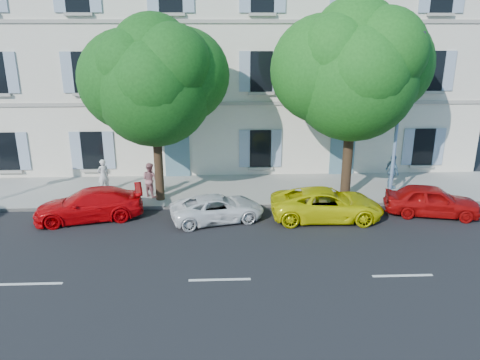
{
  "coord_description": "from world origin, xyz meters",
  "views": [
    {
      "loc": [
        0.08,
        -17.32,
        7.79
      ],
      "look_at": [
        0.92,
        2.0,
        1.4
      ],
      "focal_mm": 35.0,
      "sensor_mm": 36.0,
      "label": 1
    }
  ],
  "objects_px": {
    "pedestrian_a": "(103,175)",
    "pedestrian_b": "(150,180)",
    "tree_right": "(353,77)",
    "street_lamp": "(400,108)",
    "pedestrian_c": "(392,172)",
    "car_red_coupe": "(89,205)",
    "car_yellow_supercar": "(327,204)",
    "car_red_hatchback": "(432,200)",
    "car_white_coupe": "(217,208)",
    "tree_left": "(154,87)"
  },
  "relations": [
    {
      "from": "car_yellow_supercar",
      "to": "pedestrian_a",
      "type": "xyz_separation_m",
      "value": [
        -10.09,
        3.45,
        0.3
      ]
    },
    {
      "from": "pedestrian_b",
      "to": "pedestrian_c",
      "type": "height_order",
      "value": "pedestrian_c"
    },
    {
      "from": "car_white_coupe",
      "to": "pedestrian_b",
      "type": "relative_size",
      "value": 2.4
    },
    {
      "from": "tree_right",
      "to": "pedestrian_c",
      "type": "distance_m",
      "value": 5.44
    },
    {
      "from": "tree_right",
      "to": "pedestrian_c",
      "type": "bearing_deg",
      "value": 22.85
    },
    {
      "from": "car_yellow_supercar",
      "to": "tree_left",
      "type": "relative_size",
      "value": 0.59
    },
    {
      "from": "car_white_coupe",
      "to": "pedestrian_a",
      "type": "relative_size",
      "value": 2.43
    },
    {
      "from": "pedestrian_a",
      "to": "pedestrian_b",
      "type": "xyz_separation_m",
      "value": [
        2.34,
        -0.77,
        0.01
      ]
    },
    {
      "from": "pedestrian_a",
      "to": "tree_left",
      "type": "bearing_deg",
      "value": 119.8
    },
    {
      "from": "car_white_coupe",
      "to": "pedestrian_b",
      "type": "bearing_deg",
      "value": 35.52
    },
    {
      "from": "tree_left",
      "to": "tree_right",
      "type": "relative_size",
      "value": 0.93
    },
    {
      "from": "car_red_coupe",
      "to": "pedestrian_c",
      "type": "height_order",
      "value": "pedestrian_c"
    },
    {
      "from": "tree_left",
      "to": "car_white_coupe",
      "type": "bearing_deg",
      "value": -40.19
    },
    {
      "from": "street_lamp",
      "to": "car_red_coupe",
      "type": "bearing_deg",
      "value": -175.05
    },
    {
      "from": "car_white_coupe",
      "to": "pedestrian_c",
      "type": "distance_m",
      "value": 9.19
    },
    {
      "from": "pedestrian_c",
      "to": "tree_right",
      "type": "bearing_deg",
      "value": 99.84
    },
    {
      "from": "street_lamp",
      "to": "pedestrian_b",
      "type": "bearing_deg",
      "value": 174.11
    },
    {
      "from": "car_red_coupe",
      "to": "car_white_coupe",
      "type": "distance_m",
      "value": 5.41
    },
    {
      "from": "car_yellow_supercar",
      "to": "tree_right",
      "type": "distance_m",
      "value": 5.65
    },
    {
      "from": "car_yellow_supercar",
      "to": "tree_right",
      "type": "relative_size",
      "value": 0.55
    },
    {
      "from": "car_red_hatchback",
      "to": "pedestrian_a",
      "type": "relative_size",
      "value": 2.43
    },
    {
      "from": "pedestrian_c",
      "to": "car_red_hatchback",
      "type": "bearing_deg",
      "value": 178.57
    },
    {
      "from": "pedestrian_b",
      "to": "car_white_coupe",
      "type": "bearing_deg",
      "value": 176.24
    },
    {
      "from": "car_white_coupe",
      "to": "tree_right",
      "type": "xyz_separation_m",
      "value": [
        5.98,
        2.23,
        5.11
      ]
    },
    {
      "from": "pedestrian_a",
      "to": "car_yellow_supercar",
      "type": "bearing_deg",
      "value": 124.04
    },
    {
      "from": "car_white_coupe",
      "to": "pedestrian_b",
      "type": "distance_m",
      "value": 4.16
    },
    {
      "from": "street_lamp",
      "to": "pedestrian_b",
      "type": "distance_m",
      "value": 11.65
    },
    {
      "from": "tree_left",
      "to": "pedestrian_a",
      "type": "distance_m",
      "value": 5.32
    },
    {
      "from": "pedestrian_c",
      "to": "car_red_coupe",
      "type": "bearing_deg",
      "value": 88.84
    },
    {
      "from": "car_yellow_supercar",
      "to": "tree_left",
      "type": "height_order",
      "value": "tree_left"
    },
    {
      "from": "tree_left",
      "to": "tree_right",
      "type": "bearing_deg",
      "value": -0.06
    },
    {
      "from": "car_red_hatchback",
      "to": "tree_right",
      "type": "xyz_separation_m",
      "value": [
        -3.22,
        2.03,
        4.99
      ]
    },
    {
      "from": "car_red_hatchback",
      "to": "pedestrian_c",
      "type": "xyz_separation_m",
      "value": [
        -0.64,
        3.12,
        0.34
      ]
    },
    {
      "from": "car_white_coupe",
      "to": "tree_left",
      "type": "height_order",
      "value": "tree_left"
    },
    {
      "from": "tree_right",
      "to": "street_lamp",
      "type": "xyz_separation_m",
      "value": [
        1.93,
        -0.69,
        -1.23
      ]
    },
    {
      "from": "car_red_coupe",
      "to": "tree_right",
      "type": "distance_m",
      "value": 12.57
    },
    {
      "from": "car_white_coupe",
      "to": "pedestrian_b",
      "type": "xyz_separation_m",
      "value": [
        -3.15,
        2.68,
        0.42
      ]
    },
    {
      "from": "car_red_coupe",
      "to": "pedestrian_c",
      "type": "relative_size",
      "value": 2.62
    },
    {
      "from": "tree_left",
      "to": "pedestrian_b",
      "type": "distance_m",
      "value": 4.37
    },
    {
      "from": "tree_right",
      "to": "pedestrian_c",
      "type": "height_order",
      "value": "tree_right"
    },
    {
      "from": "tree_left",
      "to": "pedestrian_b",
      "type": "xyz_separation_m",
      "value": [
        -0.5,
        0.44,
        -4.32
      ]
    },
    {
      "from": "car_yellow_supercar",
      "to": "car_red_coupe",
      "type": "bearing_deg",
      "value": 88.91
    },
    {
      "from": "car_red_coupe",
      "to": "pedestrian_b",
      "type": "xyz_separation_m",
      "value": [
        2.25,
        2.29,
        0.32
      ]
    },
    {
      "from": "car_red_coupe",
      "to": "pedestrian_a",
      "type": "bearing_deg",
      "value": 169.87
    },
    {
      "from": "car_yellow_supercar",
      "to": "car_white_coupe",
      "type": "bearing_deg",
      "value": 91.11
    },
    {
      "from": "car_red_coupe",
      "to": "pedestrian_c",
      "type": "bearing_deg",
      "value": 90.03
    },
    {
      "from": "pedestrian_a",
      "to": "pedestrian_b",
      "type": "relative_size",
      "value": 0.99
    },
    {
      "from": "tree_left",
      "to": "pedestrian_c",
      "type": "distance_m",
      "value": 12.05
    },
    {
      "from": "tree_right",
      "to": "pedestrian_c",
      "type": "xyz_separation_m",
      "value": [
        2.58,
        1.09,
        -4.66
      ]
    },
    {
      "from": "car_white_coupe",
      "to": "tree_right",
      "type": "relative_size",
      "value": 0.45
    }
  ]
}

